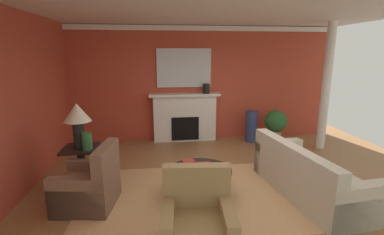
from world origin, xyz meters
TOP-DOWN VIEW (x-y plane):
  - ground_plane at (0.00, 0.00)m, footprint 8.54×8.54m
  - wall_fireplace at (0.00, 2.89)m, footprint 7.17×0.12m
  - wall_window at (-3.34, 0.30)m, footprint 0.12×6.26m
  - ceiling_panel at (0.00, 0.30)m, footprint 7.17×6.26m
  - crown_moulding at (0.00, 2.81)m, footprint 7.17×0.08m
  - area_rug at (-0.49, -0.29)m, footprint 3.71×2.34m
  - fireplace at (-0.44, 2.68)m, footprint 1.80×0.35m
  - mantel_mirror at (-0.44, 2.80)m, footprint 1.38×0.04m
  - sofa at (1.22, -0.46)m, footprint 1.15×2.19m
  - armchair_near_window at (-2.16, -0.39)m, footprint 0.90×0.90m
  - armchair_facing_fireplace at (-0.71, -1.57)m, footprint 0.87×0.87m
  - coffee_table at (-0.49, -0.29)m, footprint 1.00×1.00m
  - side_table at (-2.43, 0.29)m, footprint 0.56×0.56m
  - table_lamp at (-2.43, 0.29)m, footprint 0.44×0.44m
  - vase_mantel_right at (0.11, 2.63)m, footprint 0.18×0.18m
  - vase_on_side_table at (-2.28, 0.17)m, footprint 0.16×0.16m
  - vase_tall_corner at (1.25, 2.38)m, footprint 0.29×0.29m
  - book_red_cover at (-0.48, -0.46)m, footprint 0.23×0.19m
  - book_art_folio at (-0.66, -0.12)m, footprint 0.23×0.21m
  - book_small_novel at (-0.45, -0.39)m, footprint 0.24×0.19m
  - potted_plant at (1.85, 2.26)m, footprint 0.56×0.56m
  - column_white at (2.76, 1.70)m, footprint 0.20×0.20m

SIDE VIEW (x-z plane):
  - ground_plane at x=0.00m, z-range 0.00..0.00m
  - area_rug at x=-0.49m, z-range 0.00..0.01m
  - sofa at x=1.22m, z-range -0.13..0.72m
  - armchair_near_window at x=-2.16m, z-range -0.17..0.78m
  - armchair_facing_fireplace at x=-0.71m, z-range -0.17..0.78m
  - coffee_table at x=-0.49m, z-range 0.11..0.56m
  - side_table at x=-2.43m, z-range 0.05..0.75m
  - vase_tall_corner at x=1.25m, z-range 0.00..0.81m
  - book_red_cover at x=-0.48m, z-range 0.45..0.51m
  - potted_plant at x=1.85m, z-range 0.08..0.91m
  - book_art_folio at x=-0.66m, z-range 0.51..0.54m
  - book_small_novel at x=-0.45m, z-range 0.54..0.59m
  - fireplace at x=-0.44m, z-range -0.03..1.21m
  - vase_on_side_table at x=-2.28m, z-range 0.70..0.98m
  - table_lamp at x=-2.43m, z-range 0.85..1.60m
  - vase_mantel_right at x=0.11m, z-range 1.24..1.49m
  - wall_fireplace at x=0.00m, z-range 0.00..2.92m
  - wall_window at x=-3.34m, z-range 0.00..2.92m
  - column_white at x=2.76m, z-range 0.00..2.92m
  - mantel_mirror at x=-0.44m, z-range 1.39..2.36m
  - crown_moulding at x=0.00m, z-range 2.78..2.90m
  - ceiling_panel at x=0.00m, z-range 2.92..2.98m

